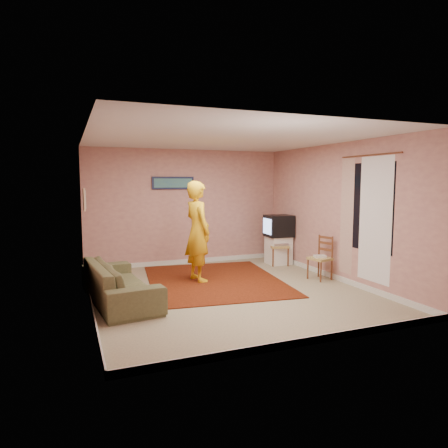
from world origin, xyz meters
name	(u,v)px	position (x,y,z in m)	size (l,w,h in m)	color
ground	(227,291)	(0.00, 0.00, 0.00)	(5.00, 5.00, 0.00)	tan
wall_back	(186,207)	(0.00, 2.50, 1.30)	(4.50, 0.02, 2.60)	tan
wall_front	(311,234)	(0.00, -2.50, 1.30)	(4.50, 0.02, 2.60)	tan
wall_left	(87,221)	(-2.25, 0.00, 1.30)	(0.02, 5.00, 2.60)	tan
wall_right	(336,212)	(2.25, 0.00, 1.30)	(0.02, 5.00, 2.60)	tan
ceiling	(227,138)	(0.00, 0.00, 2.60)	(4.50, 5.00, 0.02)	silver
baseboard_back	(187,261)	(0.00, 2.49, 0.05)	(4.50, 0.02, 0.10)	silver
baseboard_front	(308,341)	(0.00, -2.49, 0.05)	(4.50, 0.02, 0.10)	silver
baseboard_left	(91,302)	(-2.24, 0.00, 0.05)	(0.02, 5.00, 0.10)	silver
baseboard_right	(334,277)	(2.24, 0.00, 0.05)	(0.02, 5.00, 0.10)	silver
window	(370,207)	(2.24, -0.90, 1.45)	(0.01, 1.10, 1.50)	black
curtain_sheer	(375,220)	(2.23, -1.05, 1.25)	(0.01, 0.75, 2.10)	white
curtain_floral	(347,216)	(2.21, -0.35, 1.25)	(0.01, 0.35, 2.10)	beige
curtain_rod	(370,155)	(2.20, -0.90, 2.32)	(0.02, 0.02, 1.40)	brown
picture_back	(173,183)	(-0.30, 2.47, 1.85)	(0.95, 0.04, 0.28)	#151A3B
picture_left	(84,200)	(-2.22, 1.60, 1.55)	(0.04, 0.38, 0.42)	beige
area_rug	(214,280)	(0.04, 0.74, 0.01)	(2.44, 3.04, 0.02)	#321005
tv_cabinet	(278,250)	(1.95, 1.67, 0.32)	(0.50, 0.45, 0.63)	white
crt_tv	(279,226)	(1.94, 1.68, 0.88)	(0.60, 0.54, 0.49)	black
chair_a	(279,241)	(1.90, 1.56, 0.54)	(0.49, 0.47, 0.48)	tan
dvd_player	(279,244)	(1.90, 1.56, 0.48)	(0.36, 0.25, 0.06)	#B3B3B8
blue_throw	(275,233)	(1.90, 1.75, 0.71)	(0.39, 0.05, 0.40)	#7E9CCE
chair_b	(320,253)	(1.97, 0.09, 0.51)	(0.44, 0.46, 0.46)	tan
game_console	(320,256)	(1.97, 0.09, 0.45)	(0.22, 0.16, 0.04)	silver
sofa	(120,282)	(-1.80, 0.05, 0.31)	(2.12, 0.83, 0.62)	brown
person	(198,231)	(-0.25, 0.85, 0.95)	(0.69, 0.45, 1.89)	gold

